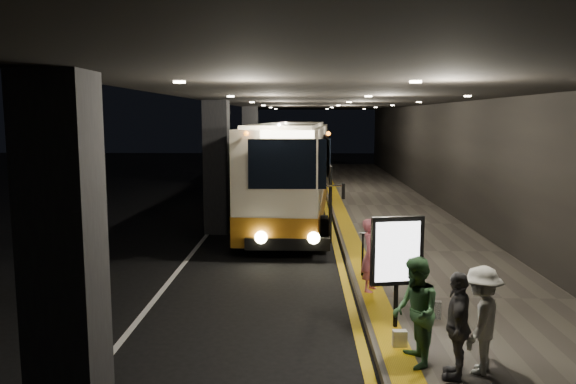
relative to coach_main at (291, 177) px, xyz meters
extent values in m
plane|color=black|center=(-0.94, -5.65, -1.69)|extent=(90.00, 90.00, 0.00)
cube|color=silver|center=(-2.74, -0.65, -1.69)|extent=(0.12, 50.00, 0.01)
cube|color=gold|center=(1.41, -0.65, -1.69)|extent=(0.18, 50.00, 0.01)
cube|color=#514C44|center=(3.81, -0.65, -1.62)|extent=(4.50, 50.00, 0.15)
cube|color=gold|center=(1.91, -0.65, -1.54)|extent=(0.50, 50.00, 0.01)
cube|color=black|center=(6.06, -0.65, 1.31)|extent=(0.10, 50.00, 6.00)
cube|color=black|center=(-2.44, -13.65, 0.51)|extent=(0.80, 0.80, 4.40)
cube|color=black|center=(-2.44, -1.65, 0.51)|extent=(0.80, 0.80, 4.40)
cube|color=black|center=(-2.44, 10.35, 0.51)|extent=(0.80, 0.80, 4.40)
cube|color=black|center=(1.56, -0.65, 2.91)|extent=(9.00, 50.00, 0.40)
cube|color=beige|center=(0.00, 0.02, 0.26)|extent=(3.03, 11.26, 3.15)
cube|color=#9A6916|center=(0.00, 0.02, -0.90)|extent=(3.05, 11.28, 0.84)
cube|color=black|center=(0.00, -5.57, 0.95)|extent=(2.04, 0.19, 1.30)
cube|color=black|center=(0.00, -5.49, -1.18)|extent=(2.28, 0.40, 0.32)
cylinder|color=black|center=(-1.04, -3.50, -1.23)|extent=(0.26, 0.93, 0.93)
cylinder|color=black|center=(1.04, -3.50, -1.23)|extent=(0.26, 0.93, 0.93)
cylinder|color=black|center=(-1.04, 3.73, -1.23)|extent=(0.26, 0.93, 0.93)
cylinder|color=black|center=(1.04, 3.73, -1.23)|extent=(0.26, 0.93, 0.93)
sphere|color=#FFEAA5|center=(-0.70, -5.58, -1.00)|extent=(0.33, 0.33, 0.33)
sphere|color=#FFEAA5|center=(0.70, -5.58, -1.00)|extent=(0.33, 0.33, 0.33)
cube|color=#FFF2BF|center=(0.00, -5.58, 1.72)|extent=(1.39, 0.14, 0.20)
cube|color=beige|center=(0.02, 11.59, 0.22)|extent=(2.52, 10.99, 3.10)
cube|color=#9A6916|center=(0.02, 11.59, -0.92)|extent=(2.54, 11.01, 0.82)
cube|color=black|center=(0.02, 6.09, 0.91)|extent=(2.01, 0.10, 1.28)
cube|color=black|center=(0.02, 6.17, -1.19)|extent=(2.24, 0.30, 0.32)
cylinder|color=black|center=(-1.00, 8.13, -1.24)|extent=(0.26, 0.91, 0.91)
cylinder|color=black|center=(1.04, 8.13, -1.24)|extent=(0.26, 0.91, 0.91)
cylinder|color=black|center=(-1.00, 15.24, -1.24)|extent=(0.26, 0.91, 0.91)
cylinder|color=black|center=(1.04, 15.24, -1.24)|extent=(0.26, 0.91, 0.91)
imported|color=#CB5F71|center=(1.86, -8.38, -0.76)|extent=(0.54, 0.66, 1.57)
imported|color=#417647|center=(2.09, -12.00, -0.71)|extent=(0.52, 0.82, 1.66)
imported|color=beige|center=(3.00, -12.20, -0.75)|extent=(0.93, 1.12, 1.58)
imported|color=#56565C|center=(2.61, -12.40, -0.76)|extent=(0.72, 1.01, 1.56)
cube|color=black|center=(2.85, -10.01, -1.38)|extent=(0.28, 0.16, 0.33)
cube|color=silver|center=(1.98, -11.36, -1.40)|extent=(0.23, 0.14, 0.28)
cylinder|color=black|center=(2.06, -10.47, -1.15)|extent=(0.08, 0.08, 0.78)
cube|color=black|center=(2.06, -10.47, -0.15)|extent=(0.95, 0.28, 1.22)
cube|color=white|center=(2.06, -10.53, -0.15)|extent=(0.79, 0.17, 1.06)
cylinder|color=black|center=(1.81, -7.25, -1.03)|extent=(0.05, 0.05, 1.03)
camera|label=1|loc=(0.40, -20.10, 2.18)|focal=35.00mm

